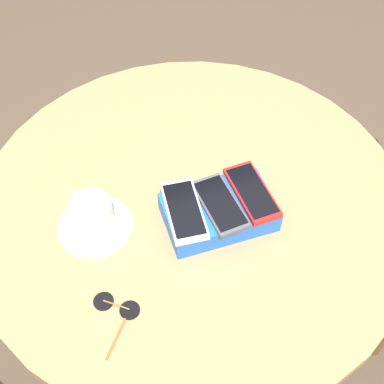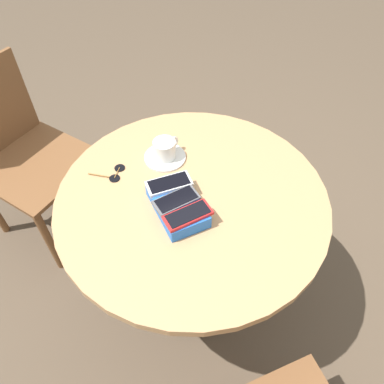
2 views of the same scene
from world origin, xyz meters
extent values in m
plane|color=brown|center=(0.00, 0.00, 0.00)|extent=(8.00, 8.00, 0.00)
cylinder|color=#2D2D2D|center=(0.00, 0.00, 0.01)|extent=(0.38, 0.38, 0.02)
cylinder|color=#2D2D2D|center=(0.00, 0.00, 0.36)|extent=(0.07, 0.07, 0.68)
cylinder|color=tan|center=(0.00, 0.00, 0.71)|extent=(0.88, 0.88, 0.03)
cube|color=blue|center=(-0.03, 0.07, 0.75)|extent=(0.21, 0.13, 0.05)
cube|color=white|center=(-0.03, 0.00, 0.74)|extent=(0.11, 0.00, 0.02)
cube|color=red|center=(-0.10, 0.06, 0.78)|extent=(0.07, 0.15, 0.01)
cube|color=black|center=(-0.10, 0.06, 0.78)|extent=(0.06, 0.13, 0.00)
cube|color=#515156|center=(-0.03, 0.07, 0.78)|extent=(0.08, 0.14, 0.01)
cube|color=black|center=(-0.03, 0.07, 0.78)|extent=(0.07, 0.13, 0.00)
cube|color=silver|center=(0.04, 0.06, 0.78)|extent=(0.08, 0.15, 0.01)
cube|color=black|center=(0.04, 0.06, 0.79)|extent=(0.07, 0.13, 0.00)
cylinder|color=silver|center=(0.20, 0.01, 0.73)|extent=(0.15, 0.15, 0.01)
cylinder|color=silver|center=(0.20, 0.01, 0.77)|extent=(0.08, 0.08, 0.07)
cylinder|color=brown|center=(0.20, 0.01, 0.79)|extent=(0.07, 0.07, 0.00)
torus|color=silver|center=(0.22, -0.03, 0.77)|extent=(0.03, 0.05, 0.05)
cylinder|color=black|center=(0.22, 0.17, 0.73)|extent=(0.04, 0.04, 0.00)
cylinder|color=black|center=(0.18, 0.20, 0.73)|extent=(0.04, 0.04, 0.00)
cylinder|color=olive|center=(0.20, 0.18, 0.73)|extent=(0.04, 0.03, 0.00)
cylinder|color=olive|center=(0.22, 0.24, 0.73)|extent=(0.05, 0.06, 0.00)
cylinder|color=brown|center=(-0.54, -0.13, 0.21)|extent=(0.04, 0.04, 0.42)
camera|label=1|loc=(0.22, 0.63, 1.58)|focal=50.00mm
camera|label=2|loc=(-0.70, 0.35, 1.65)|focal=35.00mm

